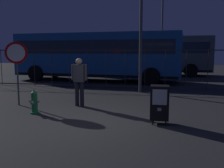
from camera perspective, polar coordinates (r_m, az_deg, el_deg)
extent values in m
plane|color=#262628|center=(6.96, -4.32, -8.58)|extent=(60.00, 60.00, 0.00)
cylinder|color=#1E7238|center=(8.25, -16.88, -6.14)|extent=(0.28, 0.28, 0.05)
cylinder|color=#1E7238|center=(8.19, -16.96, -4.10)|extent=(0.19, 0.19, 0.55)
sphere|color=#1E7238|center=(8.14, -17.04, -2.20)|extent=(0.19, 0.19, 0.19)
cylinder|color=gray|center=(8.12, -17.07, -1.37)|extent=(0.06, 0.06, 0.05)
cylinder|color=gray|center=(8.07, -17.42, -4.09)|extent=(0.09, 0.08, 0.09)
cylinder|color=gray|center=(8.24, -17.78, -3.67)|extent=(0.07, 0.07, 0.07)
cylinder|color=gray|center=(8.12, -16.16, -3.77)|extent=(0.07, 0.07, 0.07)
cylinder|color=black|center=(6.80, 9.05, -8.52)|extent=(0.04, 0.04, 0.12)
cylinder|color=black|center=(6.80, 11.92, -8.58)|extent=(0.04, 0.04, 0.12)
cylinder|color=black|center=(7.07, 9.12, -7.90)|extent=(0.04, 0.04, 0.12)
cylinder|color=black|center=(7.07, 11.87, -7.96)|extent=(0.04, 0.04, 0.12)
cube|color=black|center=(6.81, 10.59, -4.10)|extent=(0.48, 0.40, 0.90)
cube|color=#B2B7BF|center=(6.57, 10.62, -2.92)|extent=(0.36, 0.01, 0.40)
cube|color=gray|center=(6.63, 10.56, -5.60)|extent=(0.10, 0.02, 0.08)
cylinder|color=#4C4F54|center=(9.53, -20.37, 2.06)|extent=(0.06, 0.06, 2.20)
cylinder|color=red|center=(9.48, -20.64, 6.56)|extent=(0.71, 0.31, 0.76)
cylinder|color=white|center=(9.47, -20.68, 6.56)|extent=(0.56, 0.23, 0.60)
cylinder|color=black|center=(8.96, -7.83, -2.21)|extent=(0.14, 0.14, 0.85)
cylinder|color=black|center=(8.91, -6.74, -2.26)|extent=(0.14, 0.14, 0.85)
cube|color=#3F3F47|center=(8.84, -7.36, 2.40)|extent=(0.36, 0.20, 0.60)
sphere|color=tan|center=(8.82, -7.41, 5.06)|extent=(0.22, 0.22, 0.22)
cylinder|color=#3F3F47|center=(8.91, -8.77, 2.61)|extent=(0.09, 0.09, 0.55)
cylinder|color=#3F3F47|center=(8.77, -5.94, 2.58)|extent=(0.09, 0.09, 0.55)
cube|color=#2D2D33|center=(12.98, 3.01, 7.57)|extent=(18.00, 0.04, 0.05)
cube|color=#2D2D33|center=(13.10, 2.95, -0.54)|extent=(18.00, 0.04, 0.05)
cylinder|color=#2D2D33|center=(15.58, -23.50, 3.45)|extent=(0.03, 0.03, 2.00)
cylinder|color=#2D2D33|center=(15.04, -20.34, 3.48)|extent=(0.03, 0.03, 2.00)
cylinder|color=#2D2D33|center=(14.55, -16.96, 3.50)|extent=(0.03, 0.03, 2.00)
cylinder|color=#2D2D33|center=(14.11, -13.36, 3.51)|extent=(0.03, 0.03, 2.00)
cylinder|color=#2D2D33|center=(13.74, -9.54, 3.51)|extent=(0.03, 0.03, 2.00)
cylinder|color=#2D2D33|center=(13.42, -5.52, 3.49)|extent=(0.03, 0.03, 2.00)
cylinder|color=#2D2D33|center=(13.18, -1.34, 3.45)|extent=(0.03, 0.03, 2.00)
cylinder|color=#2D2D33|center=(13.01, 2.98, 3.39)|extent=(0.03, 0.03, 2.00)
cylinder|color=#2D2D33|center=(12.91, 7.39, 3.30)|extent=(0.03, 0.03, 2.00)
cylinder|color=#2D2D33|center=(12.89, 11.84, 3.20)|extent=(0.03, 0.03, 2.00)
cylinder|color=#2D2D33|center=(12.95, 16.27, 3.08)|extent=(0.03, 0.03, 2.00)
cylinder|color=#2D2D33|center=(13.08, 20.64, 2.94)|extent=(0.03, 0.03, 2.00)
cube|color=#19519E|center=(16.36, -3.47, 6.58)|extent=(10.70, 3.55, 2.65)
cube|color=#1E2838|center=(16.36, -3.48, 8.25)|extent=(10.07, 3.51, 0.80)
cube|color=black|center=(16.42, -3.44, 2.30)|extent=(10.49, 3.54, 0.16)
cylinder|color=black|center=(14.32, 8.77, 1.67)|extent=(1.02, 0.38, 1.00)
cylinder|color=black|center=(16.79, 9.94, 2.49)|extent=(1.02, 0.38, 1.00)
cylinder|color=black|center=(16.95, -16.69, 2.33)|extent=(1.02, 0.38, 1.00)
cylinder|color=black|center=(19.08, -12.58, 3.00)|extent=(1.02, 0.38, 1.00)
cube|color=#4C5156|center=(20.61, 6.70, 6.72)|extent=(10.53, 2.65, 2.65)
cube|color=#1E2838|center=(20.61, 6.72, 8.04)|extent=(9.90, 2.66, 0.80)
cube|color=black|center=(20.66, 6.65, 3.32)|extent=(10.32, 2.65, 0.16)
cylinder|color=black|center=(19.43, 17.21, 2.92)|extent=(1.00, 0.29, 1.00)
cylinder|color=black|center=(21.91, 16.58, 3.42)|extent=(1.00, 0.29, 1.00)
cylinder|color=black|center=(20.08, -4.18, 3.37)|extent=(1.00, 0.29, 1.00)
cylinder|color=black|center=(22.49, -2.46, 3.82)|extent=(1.00, 0.29, 1.00)
cylinder|color=#4C4F54|center=(11.93, 6.49, 12.93)|extent=(0.14, 0.14, 6.14)
cylinder|color=#4C4F54|center=(20.31, 11.09, 10.58)|extent=(0.14, 0.14, 6.15)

